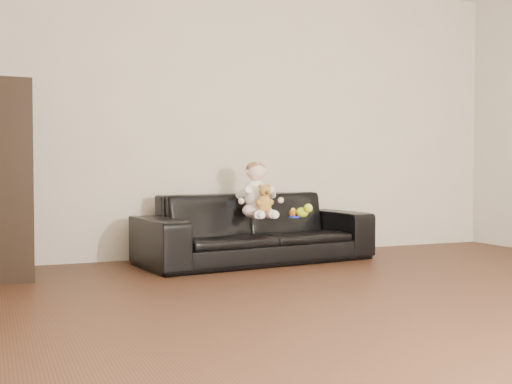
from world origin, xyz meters
name	(u,v)px	position (x,y,z in m)	size (l,w,h in m)	color
floor	(461,313)	(0.00, 0.00, 0.00)	(5.50, 5.50, 0.00)	#412517
wall_back	(264,116)	(0.00, 2.75, 1.30)	(5.00, 5.00, 0.00)	beige
sofa	(256,228)	(-0.30, 2.25, 0.29)	(2.00, 0.78, 0.59)	black
cabinet	(4,180)	(-2.30, 2.16, 0.72)	(0.36, 0.49, 1.44)	black
shelf_item	(7,135)	(-2.28, 2.16, 1.04)	(0.18, 0.25, 0.28)	silver
baby	(257,193)	(-0.33, 2.14, 0.60)	(0.34, 0.41, 0.48)	white
teddy_bear	(265,199)	(-0.32, 2.00, 0.55)	(0.13, 0.14, 0.23)	#AF7C32
toy_green	(302,212)	(0.06, 2.06, 0.43)	(0.10, 0.13, 0.09)	#C9E41A
toy_rattle	(293,213)	(0.00, 2.13, 0.42)	(0.07, 0.07, 0.07)	#D05A18
toy_blue_disc	(294,217)	(-0.01, 2.08, 0.39)	(0.10, 0.10, 0.01)	#192CCE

